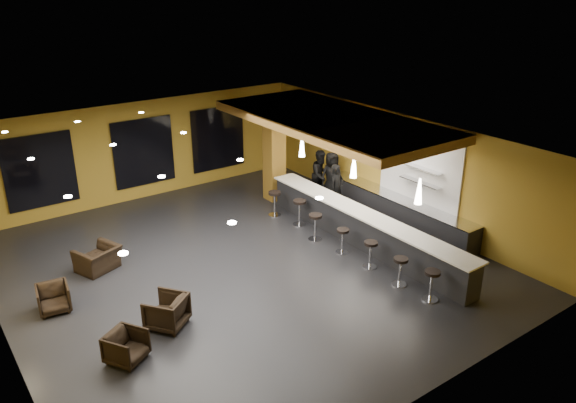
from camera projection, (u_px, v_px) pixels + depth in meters
floor at (241, 268)px, 15.66m from camera, size 12.00×13.00×0.10m
ceiling at (236, 143)px, 14.30m from camera, size 12.00×13.00×0.10m
wall_back at (142, 150)px, 19.89m from camera, size 12.00×0.10×3.50m
wall_front at (428, 323)px, 10.08m from camera, size 12.00×0.10×3.50m
wall_right at (397, 166)px, 18.27m from camera, size 0.10×13.00×3.50m
wood_soffit at (331, 120)px, 17.29m from camera, size 3.60×8.00×0.28m
window_left at (40, 171)px, 17.92m from camera, size 2.20×0.06×2.40m
window_center at (144, 152)px, 19.82m from camera, size 2.20×0.06×2.40m
window_right at (218, 138)px, 21.45m from camera, size 2.20×0.06×2.40m
tile_backsplash at (420, 167)px, 17.38m from camera, size 0.06×3.20×2.40m
bar_counter at (362, 229)px, 16.69m from camera, size 0.60×8.00×1.00m
bar_top at (363, 213)px, 16.49m from camera, size 0.78×8.10×0.05m
prep_counter at (397, 211)px, 18.18m from camera, size 0.70×6.00×0.86m
prep_top at (398, 198)px, 18.01m from camera, size 0.72×6.00×0.03m
wall_shelf_lower at (420, 182)px, 17.30m from camera, size 0.30×1.50×0.03m
wall_shelf_upper at (422, 168)px, 17.13m from camera, size 0.30×1.50×0.03m
column at (274, 152)px, 19.66m from camera, size 0.60×0.60×3.50m
pendant_0 at (419, 191)px, 14.49m from camera, size 0.20×0.20×0.70m
pendant_1 at (354, 166)px, 16.36m from camera, size 0.20×0.20×0.70m
pendant_2 at (302, 146)px, 18.24m from camera, size 0.20×0.20×0.70m
staff_a at (336, 188)px, 18.95m from camera, size 0.67×0.51×1.67m
staff_b at (321, 175)px, 20.01m from camera, size 0.88×0.69×1.80m
staff_c at (331, 176)px, 19.92m from camera, size 0.95×0.71×1.76m
armchair_a at (126, 347)px, 11.72m from camera, size 1.01×1.02×0.68m
armchair_b at (167, 311)px, 12.86m from camera, size 1.18×1.18×0.78m
armchair_c at (54, 298)px, 13.47m from camera, size 0.83×0.85×0.68m
armchair_d at (98, 259)px, 15.32m from camera, size 1.31×1.23×0.68m
bar_stool_0 at (432, 282)px, 13.84m from camera, size 0.41×0.41×0.82m
bar_stool_1 at (400, 268)px, 14.52m from camera, size 0.40×0.40×0.79m
bar_stool_2 at (370, 251)px, 15.40m from camera, size 0.40×0.40×0.78m
bar_stool_3 at (343, 238)px, 16.22m from camera, size 0.38×0.38×0.75m
bar_stool_4 at (315, 224)px, 16.98m from camera, size 0.42×0.42×0.84m
bar_stool_5 at (300, 209)px, 17.98m from camera, size 0.43×0.43×0.86m
bar_stool_6 at (275, 200)px, 18.69m from camera, size 0.43×0.43×0.85m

